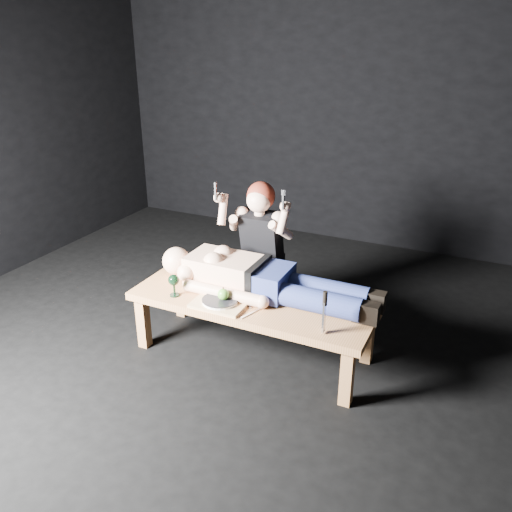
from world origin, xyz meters
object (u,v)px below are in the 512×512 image
serving_tray (220,303)px  kneeling_woman (265,249)px  goblet (174,285)px  table (253,326)px  carving_knife (324,313)px  lying_man (266,276)px

serving_tray → kneeling_woman: bearing=89.4°
serving_tray → goblet: 0.36m
kneeling_woman → goblet: kneeling_woman is taller
kneeling_woman → serving_tray: bearing=-92.1°
table → goblet: bearing=-158.6°
goblet → table: bearing=21.3°
table → serving_tray: (-0.16, -0.18, 0.24)m
serving_tray → goblet: bearing=-176.8°
goblet → carving_knife: bearing=-1.5°
serving_tray → lying_man: bearing=52.6°
lying_man → carving_knife: carving_knife is taller
table → goblet: 0.63m
goblet → serving_tray: bearing=3.2°
kneeling_woman → serving_tray: kneeling_woman is taller
goblet → kneeling_woman: bearing=64.1°
lying_man → serving_tray: 0.38m
lying_man → kneeling_woman: bearing=115.3°
lying_man → goblet: bearing=-151.9°
table → goblet: goblet is taller
goblet → carving_knife: size_ratio=0.56×
table → kneeling_woman: bearing=105.9°
serving_tray → carving_knife: carving_knife is taller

